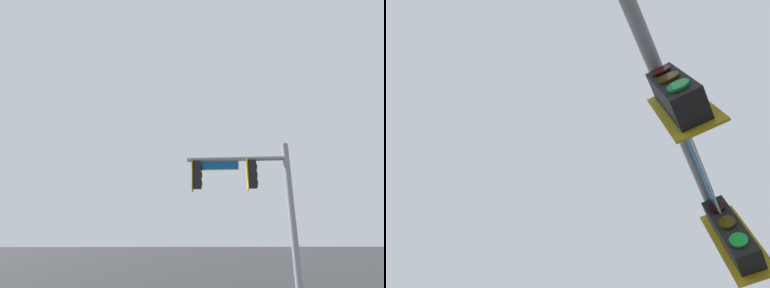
{
  "view_description": "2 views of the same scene",
  "coord_description": "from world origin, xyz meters",
  "views": [
    {
      "loc": [
        -2.65,
        5.71,
        1.73
      ],
      "look_at": [
        -4.67,
        -7.63,
        6.25
      ],
      "focal_mm": 28.0,
      "sensor_mm": 36.0,
      "label": 1
    },
    {
      "loc": [
        -8.03,
        -4.93,
        1.24
      ],
      "look_at": [
        -5.2,
        -4.14,
        7.27
      ],
      "focal_mm": 28.0,
      "sensor_mm": 36.0,
      "label": 2
    }
  ],
  "objects": [
    {
      "name": "signal_pole_near",
      "position": [
        -6.93,
        -5.69,
        3.84
      ],
      "size": [
        4.12,
        1.23,
        5.69
      ],
      "color": "gray",
      "rests_on": "ground_plane"
    }
  ]
}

